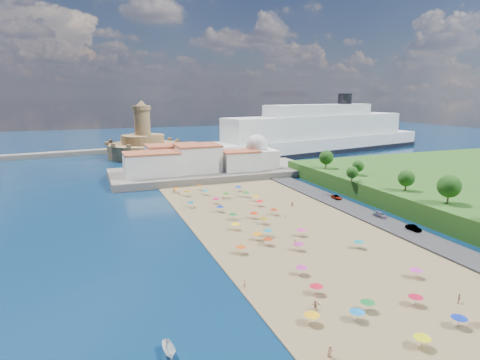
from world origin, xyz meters
name	(u,v)px	position (x,y,z in m)	size (l,w,h in m)	color
ground	(259,227)	(0.00, 0.00, 0.00)	(700.00, 700.00, 0.00)	#071938
terrace	(214,172)	(10.00, 73.00, 1.50)	(90.00, 36.00, 3.00)	#59544C
jetty	(152,163)	(-12.00, 108.00, 1.20)	(18.00, 70.00, 2.40)	#59544C
waterfront_buildings	(185,160)	(-3.05, 73.64, 7.88)	(57.00, 29.00, 11.00)	silver
domed_building	(257,154)	(30.00, 71.00, 8.97)	(16.00, 16.00, 15.00)	silver
fortress	(143,146)	(-12.00, 138.00, 6.68)	(40.00, 40.00, 32.40)	#A38051
cruise_ship	(319,135)	(93.05, 119.43, 10.71)	(166.82, 59.42, 36.17)	black
beach_parasols	(271,229)	(-0.15, -7.89, 2.15)	(32.76, 117.34, 2.20)	gray
beachgoers	(258,225)	(-0.92, -1.51, 1.15)	(35.83, 100.72, 1.87)	tan
parked_cars	(387,218)	(36.00, -8.96, 1.37)	(2.40, 60.95, 1.43)	gray
hillside_trees	(427,184)	(48.84, -9.72, 10.21)	(13.20, 109.25, 8.08)	#382314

